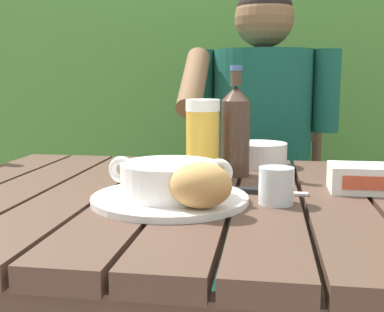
{
  "coord_description": "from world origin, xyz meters",
  "views": [
    {
      "loc": [
        0.12,
        -0.95,
        0.96
      ],
      "look_at": [
        -0.03,
        0.02,
        0.81
      ],
      "focal_mm": 46.46,
      "sensor_mm": 36.0,
      "label": 1
    }
  ],
  "objects_px": {
    "water_glass_small": "(276,186)",
    "serving_plate": "(170,199)",
    "table_knife": "(259,192)",
    "chair_near_diner": "(260,212)",
    "bread_roll": "(201,185)",
    "beer_glass": "(203,139)",
    "beer_bottle": "(235,129)",
    "soup_bowl": "(170,178)",
    "diner_bowl": "(259,154)",
    "butter_tub": "(362,178)",
    "person_eating": "(260,147)"
  },
  "relations": [
    {
      "from": "serving_plate",
      "to": "table_knife",
      "type": "height_order",
      "value": "serving_plate"
    },
    {
      "from": "diner_bowl",
      "to": "butter_tub",
      "type": "bearing_deg",
      "value": -51.35
    },
    {
      "from": "bread_roll",
      "to": "table_knife",
      "type": "bearing_deg",
      "value": 61.05
    },
    {
      "from": "chair_near_diner",
      "to": "bread_roll",
      "type": "bearing_deg",
      "value": -94.94
    },
    {
      "from": "table_knife",
      "to": "beer_bottle",
      "type": "bearing_deg",
      "value": 108.79
    },
    {
      "from": "bread_roll",
      "to": "beer_glass",
      "type": "relative_size",
      "value": 0.62
    },
    {
      "from": "soup_bowl",
      "to": "water_glass_small",
      "type": "distance_m",
      "value": 0.19
    },
    {
      "from": "table_knife",
      "to": "chair_near_diner",
      "type": "bearing_deg",
      "value": 90.37
    },
    {
      "from": "serving_plate",
      "to": "beer_glass",
      "type": "relative_size",
      "value": 1.61
    },
    {
      "from": "beer_glass",
      "to": "water_glass_small",
      "type": "relative_size",
      "value": 2.66
    },
    {
      "from": "person_eating",
      "to": "soup_bowl",
      "type": "relative_size",
      "value": 5.48
    },
    {
      "from": "chair_near_diner",
      "to": "beer_bottle",
      "type": "distance_m",
      "value": 0.77
    },
    {
      "from": "beer_glass",
      "to": "chair_near_diner",
      "type": "bearing_deg",
      "value": 80.34
    },
    {
      "from": "person_eating",
      "to": "table_knife",
      "type": "height_order",
      "value": "person_eating"
    },
    {
      "from": "chair_near_diner",
      "to": "soup_bowl",
      "type": "bearing_deg",
      "value": -99.4
    },
    {
      "from": "soup_bowl",
      "to": "butter_tub",
      "type": "xyz_separation_m",
      "value": [
        0.36,
        0.14,
        -0.02
      ]
    },
    {
      "from": "person_eating",
      "to": "butter_tub",
      "type": "height_order",
      "value": "person_eating"
    },
    {
      "from": "bread_roll",
      "to": "table_knife",
      "type": "relative_size",
      "value": 0.71
    },
    {
      "from": "person_eating",
      "to": "serving_plate",
      "type": "distance_m",
      "value": 0.75
    },
    {
      "from": "bread_roll",
      "to": "butter_tub",
      "type": "height_order",
      "value": "bread_roll"
    },
    {
      "from": "person_eating",
      "to": "water_glass_small",
      "type": "xyz_separation_m",
      "value": [
        0.04,
        -0.72,
        0.03
      ]
    },
    {
      "from": "soup_bowl",
      "to": "table_knife",
      "type": "xyz_separation_m",
      "value": [
        0.16,
        0.09,
        -0.04
      ]
    },
    {
      "from": "serving_plate",
      "to": "soup_bowl",
      "type": "xyz_separation_m",
      "value": [
        -0.0,
        -0.0,
        0.04
      ]
    },
    {
      "from": "soup_bowl",
      "to": "beer_bottle",
      "type": "relative_size",
      "value": 0.91
    },
    {
      "from": "beer_glass",
      "to": "diner_bowl",
      "type": "height_order",
      "value": "beer_glass"
    },
    {
      "from": "serving_plate",
      "to": "soup_bowl",
      "type": "height_order",
      "value": "soup_bowl"
    },
    {
      "from": "beer_bottle",
      "to": "water_glass_small",
      "type": "distance_m",
      "value": 0.27
    },
    {
      "from": "chair_near_diner",
      "to": "person_eating",
      "type": "distance_m",
      "value": 0.33
    },
    {
      "from": "person_eating",
      "to": "water_glass_small",
      "type": "distance_m",
      "value": 0.72
    },
    {
      "from": "person_eating",
      "to": "beer_bottle",
      "type": "bearing_deg",
      "value": -96.14
    },
    {
      "from": "water_glass_small",
      "to": "person_eating",
      "type": "bearing_deg",
      "value": 93.1
    },
    {
      "from": "person_eating",
      "to": "beer_glass",
      "type": "xyz_separation_m",
      "value": [
        -0.12,
        -0.52,
        0.09
      ]
    },
    {
      "from": "water_glass_small",
      "to": "serving_plate",
      "type": "bearing_deg",
      "value": -175.39
    },
    {
      "from": "beer_glass",
      "to": "beer_bottle",
      "type": "height_order",
      "value": "beer_bottle"
    },
    {
      "from": "water_glass_small",
      "to": "diner_bowl",
      "type": "relative_size",
      "value": 0.48
    },
    {
      "from": "person_eating",
      "to": "serving_plate",
      "type": "height_order",
      "value": "person_eating"
    },
    {
      "from": "soup_bowl",
      "to": "diner_bowl",
      "type": "xyz_separation_m",
      "value": [
        0.16,
        0.4,
        -0.01
      ]
    },
    {
      "from": "person_eating",
      "to": "bread_roll",
      "type": "xyz_separation_m",
      "value": [
        -0.09,
        -0.82,
        0.05
      ]
    },
    {
      "from": "diner_bowl",
      "to": "chair_near_diner",
      "type": "bearing_deg",
      "value": 90.0
    },
    {
      "from": "water_glass_small",
      "to": "table_knife",
      "type": "xyz_separation_m",
      "value": [
        -0.03,
        0.07,
        -0.03
      ]
    },
    {
      "from": "serving_plate",
      "to": "soup_bowl",
      "type": "relative_size",
      "value": 1.25
    },
    {
      "from": "soup_bowl",
      "to": "table_knife",
      "type": "height_order",
      "value": "soup_bowl"
    },
    {
      "from": "person_eating",
      "to": "beer_bottle",
      "type": "xyz_separation_m",
      "value": [
        -0.05,
        -0.47,
        0.11
      ]
    },
    {
      "from": "person_eating",
      "to": "serving_plate",
      "type": "xyz_separation_m",
      "value": [
        -0.15,
        -0.74,
        0.0
      ]
    },
    {
      "from": "beer_glass",
      "to": "beer_bottle",
      "type": "xyz_separation_m",
      "value": [
        0.07,
        0.05,
        0.02
      ]
    },
    {
      "from": "beer_glass",
      "to": "butter_tub",
      "type": "relative_size",
      "value": 1.42
    },
    {
      "from": "soup_bowl",
      "to": "bread_roll",
      "type": "xyz_separation_m",
      "value": [
        0.07,
        -0.08,
        0.01
      ]
    },
    {
      "from": "water_glass_small",
      "to": "beer_bottle",
      "type": "bearing_deg",
      "value": 109.91
    },
    {
      "from": "bread_roll",
      "to": "butter_tub",
      "type": "relative_size",
      "value": 0.87
    },
    {
      "from": "table_knife",
      "to": "soup_bowl",
      "type": "bearing_deg",
      "value": -150.68
    }
  ]
}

